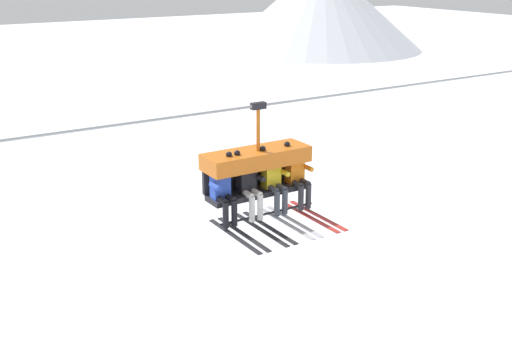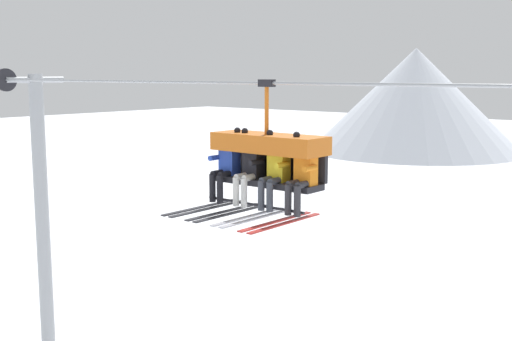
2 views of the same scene
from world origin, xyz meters
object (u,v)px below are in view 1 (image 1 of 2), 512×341
object	(u,v)px
chairlift_chair	(256,165)
skier_yellow	(274,180)
skier_blue	(224,190)
skier_orange	(298,175)
skier_black	(250,185)

from	to	relation	value
chairlift_chair	skier_yellow	size ratio (longest dim) A/B	1.21
skier_yellow	skier_blue	bearing A→B (deg)	180.00
chairlift_chair	skier_yellow	world-z (taller)	chairlift_chair
chairlift_chair	skier_yellow	bearing A→B (deg)	-38.66
skier_blue	skier_orange	world-z (taller)	same
skier_blue	skier_black	xyz separation A→B (m)	(0.54, 0.00, 0.00)
skier_black	skier_yellow	world-z (taller)	same
skier_black	skier_orange	size ratio (longest dim) A/B	1.00
skier_yellow	skier_orange	bearing A→B (deg)	0.00
skier_black	chairlift_chair	bearing A→B (deg)	37.98
skier_blue	skier_yellow	xyz separation A→B (m)	(1.08, 0.00, 0.00)
skier_orange	skier_yellow	bearing A→B (deg)	180.00
skier_orange	skier_black	bearing A→B (deg)	180.00
skier_blue	skier_orange	distance (m)	1.62
chairlift_chair	skier_yellow	distance (m)	0.44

